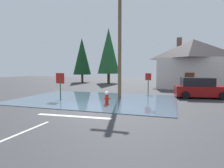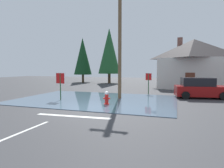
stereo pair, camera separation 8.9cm
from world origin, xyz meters
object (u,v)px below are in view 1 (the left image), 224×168
(stop_sign_far, at_px, (148,79))
(house, at_px, (193,63))
(stop_sign_near, at_px, (60,81))
(utility_pole, at_px, (120,38))
(fire_hydrant, at_px, (107,98))
(pine_tree_tall_left, at_px, (109,51))
(pine_tree_mid_left, at_px, (82,56))
(parked_car, at_px, (200,88))

(stop_sign_far, bearing_deg, house, 60.17)
(stop_sign_near, relative_size, house, 0.24)
(utility_pole, relative_size, stop_sign_far, 4.68)
(fire_hydrant, distance_m, stop_sign_far, 6.86)
(utility_pole, height_order, pine_tree_tall_left, utility_pole)
(utility_pole, xyz_separation_m, stop_sign_far, (1.86, 3.49, -3.49))
(fire_hydrant, bearing_deg, utility_pole, 89.21)
(utility_pole, distance_m, stop_sign_far, 5.28)
(pine_tree_mid_left, bearing_deg, fire_hydrant, -59.16)
(parked_car, bearing_deg, pine_tree_mid_left, 142.61)
(fire_hydrant, bearing_deg, house, 65.99)
(utility_pole, bearing_deg, stop_sign_near, -150.32)
(fire_hydrant, relative_size, utility_pole, 0.10)
(pine_tree_mid_left, bearing_deg, stop_sign_near, -68.33)
(stop_sign_near, bearing_deg, fire_hydrant, -9.71)
(fire_hydrant, height_order, parked_car, parked_car)
(stop_sign_near, distance_m, parked_car, 11.46)
(stop_sign_far, distance_m, parked_car, 4.63)
(stop_sign_near, bearing_deg, parked_car, 24.43)
(stop_sign_near, bearing_deg, pine_tree_tall_left, 96.90)
(utility_pole, bearing_deg, pine_tree_tall_left, 112.10)
(stop_sign_far, relative_size, pine_tree_mid_left, 0.26)
(stop_sign_far, relative_size, pine_tree_tall_left, 0.23)
(house, height_order, pine_tree_tall_left, pine_tree_tall_left)
(stop_sign_near, xyz_separation_m, house, (10.43, 13.63, 1.64))
(stop_sign_near, height_order, house, house)
(pine_tree_tall_left, bearing_deg, stop_sign_near, -83.10)
(pine_tree_tall_left, distance_m, pine_tree_mid_left, 5.19)
(stop_sign_near, xyz_separation_m, pine_tree_tall_left, (-2.14, 17.68, 3.77))
(parked_car, bearing_deg, stop_sign_far, 166.19)
(stop_sign_near, relative_size, pine_tree_mid_left, 0.28)
(parked_car, height_order, pine_tree_tall_left, pine_tree_tall_left)
(utility_pole, xyz_separation_m, parked_car, (6.32, 2.40, -4.12))
(pine_tree_tall_left, height_order, pine_tree_mid_left, pine_tree_tall_left)
(stop_sign_far, xyz_separation_m, parked_car, (4.46, -1.10, -0.63))
(utility_pole, distance_m, house, 13.08)
(stop_sign_near, relative_size, fire_hydrant, 2.27)
(utility_pole, bearing_deg, pine_tree_mid_left, 125.50)
(fire_hydrant, relative_size, house, 0.10)
(fire_hydrant, bearing_deg, stop_sign_near, 170.29)
(house, relative_size, parked_car, 2.06)
(stop_sign_near, bearing_deg, house, 52.57)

